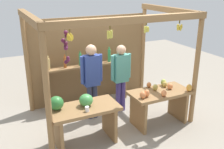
{
  "coord_description": "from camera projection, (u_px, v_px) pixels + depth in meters",
  "views": [
    {
      "loc": [
        -2.18,
        -4.73,
        2.83
      ],
      "look_at": [
        0.0,
        -0.2,
        1.03
      ],
      "focal_mm": 42.12,
      "sensor_mm": 36.0,
      "label": 1
    }
  ],
  "objects": [
    {
      "name": "market_stall",
      "position": [
        99.0,
        52.0,
        5.77
      ],
      "size": [
        3.08,
        2.1,
        2.29
      ],
      "color": "olive",
      "rests_on": "ground"
    },
    {
      "name": "vendor_woman",
      "position": [
        121.0,
        73.0,
        5.77
      ],
      "size": [
        0.48,
        0.21,
        1.55
      ],
      "rotation": [
        0.0,
        0.0,
        -0.11
      ],
      "color": "#42347E",
      "rests_on": "ground"
    },
    {
      "name": "vendor_man",
      "position": [
        92.0,
        75.0,
        5.44
      ],
      "size": [
        0.48,
        0.22,
        1.63
      ],
      "rotation": [
        0.0,
        0.0,
        -0.0
      ],
      "color": "#2D3148",
      "rests_on": "ground"
    },
    {
      "name": "bottle_shelf_unit",
      "position": [
        89.0,
        73.0,
        6.16
      ],
      "size": [
        1.98,
        0.22,
        1.36
      ],
      "color": "olive",
      "rests_on": "ground"
    },
    {
      "name": "fruit_counter_right",
      "position": [
        159.0,
        99.0,
        5.37
      ],
      "size": [
        1.24,
        0.67,
        0.87
      ],
      "color": "olive",
      "rests_on": "ground"
    },
    {
      "name": "fruit_counter_left",
      "position": [
        81.0,
        114.0,
        4.69
      ],
      "size": [
        1.24,
        0.64,
        0.97
      ],
      "color": "olive",
      "rests_on": "ground"
    },
    {
      "name": "ground_plane",
      "position": [
        108.0,
        115.0,
        5.86
      ],
      "size": [
        12.0,
        12.0,
        0.0
      ],
      "primitive_type": "plane",
      "color": "gray",
      "rests_on": "ground"
    }
  ]
}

